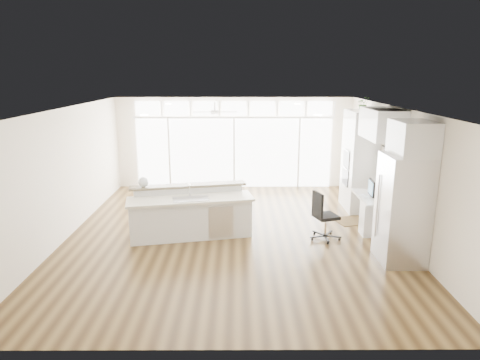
{
  "coord_description": "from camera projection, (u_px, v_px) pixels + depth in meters",
  "views": [
    {
      "loc": [
        0.13,
        -8.71,
        3.41
      ],
      "look_at": [
        0.16,
        0.6,
        1.06
      ],
      "focal_mm": 32.0,
      "sensor_mm": 36.0,
      "label": 1
    }
  ],
  "objects": [
    {
      "name": "transom_row",
      "position": [
        234.0,
        108.0,
        12.52
      ],
      "size": [
        5.9,
        0.06,
        0.4
      ],
      "primitive_type": "cube",
      "color": "white",
      "rests_on": "wall_back"
    },
    {
      "name": "potted_plant",
      "position": [
        363.0,
        105.0,
        10.39
      ],
      "size": [
        0.33,
        0.36,
        0.26
      ],
      "primitive_type": "imported",
      "rotation": [
        0.0,
        0.0,
        0.08
      ],
      "color": "#316129",
      "rests_on": "oven_cabinet"
    },
    {
      "name": "rug",
      "position": [
        354.0,
        220.0,
        10.12
      ],
      "size": [
        1.04,
        0.87,
        0.01
      ],
      "primitive_type": "cube",
      "rotation": [
        0.0,
        0.0,
        0.27
      ],
      "color": "#322210",
      "rests_on": "floor"
    },
    {
      "name": "wall_back",
      "position": [
        234.0,
        143.0,
        12.83
      ],
      "size": [
        7.0,
        0.04,
        2.7
      ],
      "primitive_type": "cube",
      "color": "white",
      "rests_on": "floor"
    },
    {
      "name": "floor",
      "position": [
        233.0,
        234.0,
        9.29
      ],
      "size": [
        7.0,
        8.0,
        0.02
      ],
      "primitive_type": "cube",
      "color": "#3C2812",
      "rests_on": "ground"
    },
    {
      "name": "kitchen_island",
      "position": [
        191.0,
        213.0,
        9.02
      ],
      "size": [
        2.76,
        1.49,
        1.04
      ],
      "primitive_type": "cube",
      "rotation": [
        0.0,
        0.0,
        0.2
      ],
      "color": "silver",
      "rests_on": "floor"
    },
    {
      "name": "desk_window",
      "position": [
        393.0,
        161.0,
        9.21
      ],
      "size": [
        0.04,
        0.85,
        0.85
      ],
      "primitive_type": "cube",
      "color": "white",
      "rests_on": "wall_right"
    },
    {
      "name": "wall_left",
      "position": [
        65.0,
        174.0,
        8.94
      ],
      "size": [
        0.04,
        8.0,
        2.7
      ],
      "primitive_type": "cube",
      "color": "white",
      "rests_on": "floor"
    },
    {
      "name": "monitor",
      "position": [
        372.0,
        188.0,
        9.35
      ],
      "size": [
        0.11,
        0.47,
        0.39
      ],
      "primitive_type": "cube",
      "rotation": [
        0.0,
        0.0,
        -0.08
      ],
      "color": "black",
      "rests_on": "desk_nook"
    },
    {
      "name": "wall_right",
      "position": [
        399.0,
        173.0,
        8.96
      ],
      "size": [
        0.04,
        8.0,
        2.7
      ],
      "primitive_type": "cube",
      "color": "white",
      "rests_on": "floor"
    },
    {
      "name": "office_chair",
      "position": [
        326.0,
        216.0,
        8.88
      ],
      "size": [
        0.66,
        0.64,
        1.03
      ],
      "primitive_type": "cube",
      "rotation": [
        0.0,
        0.0,
        0.33
      ],
      "color": "black",
      "rests_on": "floor"
    },
    {
      "name": "ceiling_fan",
      "position": [
        215.0,
        108.0,
        11.39
      ],
      "size": [
        1.16,
        1.16,
        0.32
      ],
      "primitive_type": "cube",
      "color": "white",
      "rests_on": "ceiling"
    },
    {
      "name": "refrigerator",
      "position": [
        403.0,
        209.0,
        7.74
      ],
      "size": [
        0.76,
        0.9,
        2.0
      ],
      "primitive_type": "cube",
      "color": "silver",
      "rests_on": "floor"
    },
    {
      "name": "wall_front",
      "position": [
        228.0,
        251.0,
        5.07
      ],
      "size": [
        7.0,
        0.04,
        2.7
      ],
      "primitive_type": "cube",
      "color": "white",
      "rests_on": "floor"
    },
    {
      "name": "keyboard",
      "position": [
        363.0,
        196.0,
        9.4
      ],
      "size": [
        0.16,
        0.33,
        0.02
      ],
      "primitive_type": "cube",
      "rotation": [
        0.0,
        0.0,
        0.13
      ],
      "color": "white",
      "rests_on": "desk_nook"
    },
    {
      "name": "desk_nook",
      "position": [
        373.0,
        213.0,
        9.49
      ],
      "size": [
        0.72,
        1.3,
        0.76
      ],
      "primitive_type": "cube",
      "color": "silver",
      "rests_on": "floor"
    },
    {
      "name": "glass_wall",
      "position": [
        234.0,
        153.0,
        12.85
      ],
      "size": [
        5.8,
        0.06,
        2.08
      ],
      "primitive_type": "cube",
      "color": "white",
      "rests_on": "wall_back"
    },
    {
      "name": "ceiling",
      "position": [
        232.0,
        108.0,
        8.62
      ],
      "size": [
        7.0,
        8.0,
        0.02
      ],
      "primitive_type": "cube",
      "color": "white",
      "rests_on": "wall_back"
    },
    {
      "name": "oven_cabinet",
      "position": [
        359.0,
        161.0,
        10.73
      ],
      "size": [
        0.64,
        1.2,
        2.5
      ],
      "primitive_type": "cube",
      "color": "silver",
      "rests_on": "floor"
    },
    {
      "name": "framed_photos",
      "position": [
        383.0,
        162.0,
        9.84
      ],
      "size": [
        0.06,
        0.22,
        0.8
      ],
      "primitive_type": "cube",
      "color": "black",
      "rests_on": "wall_right"
    },
    {
      "name": "fishbowl",
      "position": [
        143.0,
        182.0,
        9.06
      ],
      "size": [
        0.24,
        0.24,
        0.22
      ],
      "primitive_type": "sphere",
      "rotation": [
        0.0,
        0.0,
        0.1
      ],
      "color": "silver",
      "rests_on": "kitchen_island"
    },
    {
      "name": "recessed_lights",
      "position": [
        232.0,
        109.0,
        8.82
      ],
      "size": [
        3.4,
        3.0,
        0.02
      ],
      "primitive_type": "cube",
      "color": "white",
      "rests_on": "ceiling"
    },
    {
      "name": "fridge_cabinet",
      "position": [
        413.0,
        138.0,
        7.42
      ],
      "size": [
        0.64,
        0.9,
        0.6
      ],
      "primitive_type": "cube",
      "color": "silver",
      "rests_on": "wall_right"
    },
    {
      "name": "upper_cabinets",
      "position": [
        382.0,
        124.0,
        9.01
      ],
      "size": [
        0.64,
        1.3,
        0.64
      ],
      "primitive_type": "cube",
      "color": "silver",
      "rests_on": "wall_right"
    }
  ]
}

